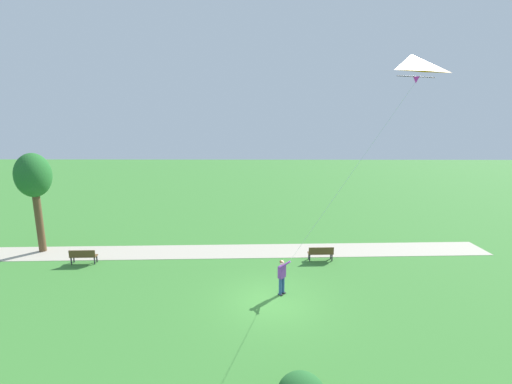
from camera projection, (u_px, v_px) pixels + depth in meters
ground_plane at (272, 300)px, 16.12m from camera, size 120.00×120.00×0.00m
walkway_path at (238, 251)px, 22.19m from camera, size 3.76×32.07×0.02m
person_kite_flyer at (282, 274)px, 16.49m from camera, size 0.57×0.61×1.83m
flying_kite at (410, 72)px, 11.79m from camera, size 3.30×4.67×8.58m
park_bench_near_walkway at (321, 253)px, 20.61m from camera, size 0.50×1.52×0.88m
park_bench_far_walkway at (83, 255)px, 20.16m from camera, size 0.50×1.52×0.88m
tree_behind_path at (34, 178)px, 21.27m from camera, size 2.27×1.98×6.32m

